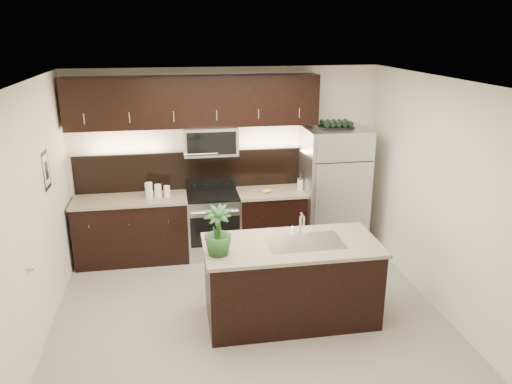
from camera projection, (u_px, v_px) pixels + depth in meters
ground at (248, 312)px, 5.94m from camera, size 4.50×4.50×0.00m
room_walls at (237, 177)px, 5.35m from camera, size 4.52×4.02×2.71m
counter_run at (199, 225)px, 7.30m from camera, size 3.51×0.65×0.94m
upper_fixtures at (196, 109)px, 6.92m from camera, size 3.49×0.40×1.66m
island at (291, 281)px, 5.69m from camera, size 1.96×0.96×0.94m
sink_faucet at (305, 241)px, 5.57m from camera, size 0.84×0.50×0.28m
refrigerator at (333, 189)px, 7.42m from camera, size 0.89×0.81×1.85m
wine_rack at (336, 124)px, 7.11m from camera, size 0.46×0.28×0.11m
plant at (218, 231)px, 5.19m from camera, size 0.39×0.39×0.53m
canisters at (156, 191)px, 6.99m from camera, size 0.34×0.12×0.23m
french_press at (300, 184)px, 7.31m from camera, size 0.09×0.09×0.26m
bananas at (264, 191)px, 7.22m from camera, size 0.19×0.17×0.05m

